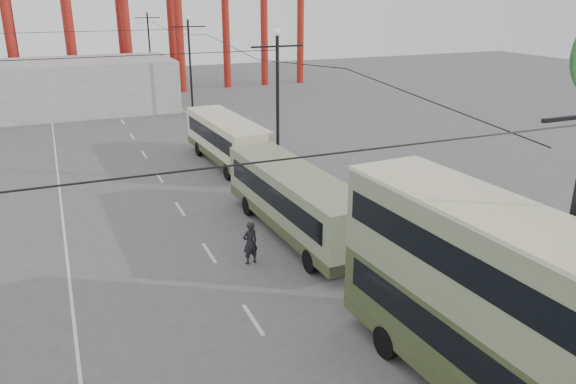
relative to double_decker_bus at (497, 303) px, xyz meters
name	(u,v)px	position (x,y,z in m)	size (l,w,h in m)	color
ground	(327,378)	(-3.67, 2.71, -3.28)	(160.00, 160.00, 0.00)	#555558
road_markings	(169,188)	(-4.53, 22.41, -3.28)	(12.52, 120.00, 0.01)	silver
lamp_post_mid	(278,109)	(1.93, 20.71, 1.39)	(3.20, 0.44, 9.32)	black
lamp_post_far	(190,67)	(1.93, 42.71, 1.39)	(3.20, 0.44, 9.32)	black
lamp_post_distant	(150,47)	(1.93, 64.71, 1.39)	(3.20, 0.44, 9.32)	black
fairground_shed	(58,87)	(-9.67, 49.71, -0.78)	(22.00, 10.00, 5.00)	#959691
double_decker_bus	(497,303)	(0.00, 0.00, 0.00)	(3.41, 11.06, 5.86)	#313B1F
single_decker_green	(296,200)	(-0.20, 13.10, -1.48)	(3.08, 11.43, 3.20)	gray
single_decker_cream	(227,139)	(0.28, 25.98, -1.49)	(3.11, 10.35, 3.18)	beige
pedestrian	(250,243)	(-3.25, 11.03, -2.31)	(0.71, 0.46, 1.94)	black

